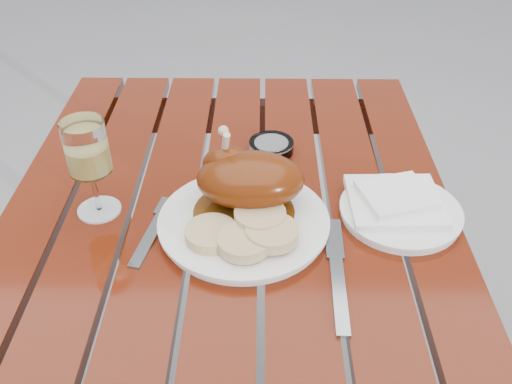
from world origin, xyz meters
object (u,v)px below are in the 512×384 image
at_px(dinner_plate, 244,223).
at_px(side_plate, 400,212).
at_px(wine_glass, 91,169).
at_px(table, 233,372).
at_px(ashtray, 271,146).

bearing_deg(dinner_plate, side_plate, 7.02).
height_order(dinner_plate, wine_glass, wine_glass).
xyz_separation_m(table, dinner_plate, (0.03, 0.02, 0.38)).
xyz_separation_m(side_plate, ashtray, (-0.22, 0.21, 0.00)).
height_order(side_plate, ashtray, ashtray).
distance_m(wine_glass, side_plate, 0.54).
xyz_separation_m(table, wine_glass, (-0.23, 0.06, 0.46)).
bearing_deg(table, wine_glass, 164.58).
distance_m(dinner_plate, side_plate, 0.27).
distance_m(table, wine_glass, 0.52).
height_order(table, side_plate, side_plate).
bearing_deg(table, ashtray, 73.74).
relative_size(dinner_plate, ashtray, 3.21).
xyz_separation_m(wine_glass, ashtray, (0.31, 0.20, -0.08)).
bearing_deg(table, side_plate, 10.45).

